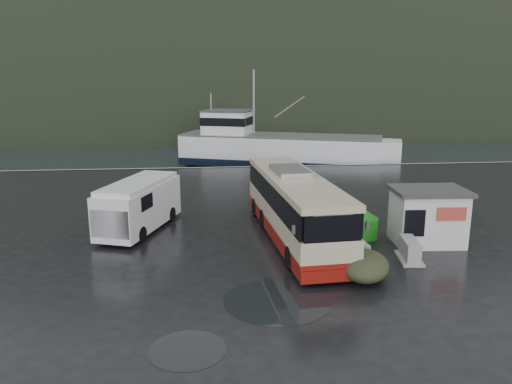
{
  "coord_description": "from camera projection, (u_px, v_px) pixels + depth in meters",
  "views": [
    {
      "loc": [
        -3.22,
        -20.82,
        7.46
      ],
      "look_at": [
        -0.81,
        3.6,
        1.7
      ],
      "focal_mm": 35.0,
      "sensor_mm": 36.0,
      "label": 1
    }
  ],
  "objects": [
    {
      "name": "jersey_barrier_a",
      "position": [
        357.0,
        259.0,
        20.75
      ],
      "size": [
        0.95,
        1.68,
        0.81
      ],
      "primitive_type": null,
      "rotation": [
        0.0,
        0.0,
        0.09
      ],
      "color": "#999993",
      "rests_on": "ground"
    },
    {
      "name": "dome_tent",
      "position": [
        364.0,
        278.0,
        18.8
      ],
      "size": [
        2.57,
        3.02,
        1.01
      ],
      "primitive_type": null,
      "rotation": [
        0.0,
        0.0,
        -0.33
      ],
      "color": "#323821",
      "rests_on": "ground"
    },
    {
      "name": "waste_bin_left",
      "position": [
        325.0,
        248.0,
        22.09
      ],
      "size": [
        1.21,
        1.21,
        1.35
      ],
      "primitive_type": null,
      "rotation": [
        0.0,
        0.0,
        0.3
      ],
      "color": "#167414",
      "rests_on": "ground"
    },
    {
      "name": "coach_bus",
      "position": [
        294.0,
        238.0,
        23.42
      ],
      "size": [
        3.71,
        11.5,
        3.19
      ],
      "primitive_type": null,
      "rotation": [
        0.0,
        0.0,
        0.08
      ],
      "color": "#BEB08F",
      "rests_on": "ground"
    },
    {
      "name": "jersey_barrier_b",
      "position": [
        409.0,
        260.0,
        20.67
      ],
      "size": [
        1.13,
        1.87,
        0.88
      ],
      "primitive_type": null,
      "rotation": [
        0.0,
        0.0,
        -0.15
      ],
      "color": "#999993",
      "rests_on": "ground"
    },
    {
      "name": "puddles",
      "position": [
        355.0,
        264.0,
        20.15
      ],
      "size": [
        16.41,
        14.65,
        0.01
      ],
      "color": "black",
      "rests_on": "ground"
    },
    {
      "name": "white_van",
      "position": [
        141.0,
        230.0,
        24.71
      ],
      "size": [
        3.86,
        6.3,
        2.49
      ],
      "primitive_type": null,
      "rotation": [
        0.0,
        0.0,
        -0.33
      ],
      "color": "silver",
      "rests_on": "ground"
    },
    {
      "name": "quay_edge",
      "position": [
        246.0,
        167.0,
        41.56
      ],
      "size": [
        160.0,
        0.6,
        1.5
      ],
      "primitive_type": "cube",
      "color": "#999993",
      "rests_on": "ground"
    },
    {
      "name": "ticket_kiosk",
      "position": [
        425.0,
        243.0,
        22.75
      ],
      "size": [
        3.39,
        2.65,
        2.54
      ],
      "primitive_type": null,
      "rotation": [
        0.0,
        0.0,
        -0.06
      ],
      "color": "silver",
      "rests_on": "ground"
    },
    {
      "name": "waste_bin_right",
      "position": [
        362.0,
        239.0,
        23.34
      ],
      "size": [
        1.22,
        1.22,
        1.45
      ],
      "primitive_type": null,
      "rotation": [
        0.0,
        0.0,
        0.19
      ],
      "color": "#167414",
      "rests_on": "ground"
    },
    {
      "name": "fishing_trawler",
      "position": [
        280.0,
        152.0,
        49.43
      ],
      "size": [
        23.46,
        12.7,
        9.25
      ],
      "primitive_type": null,
      "rotation": [
        0.0,
        0.0,
        -0.35
      ],
      "color": "silver",
      "rests_on": "ground"
    },
    {
      "name": "harbor_water",
      "position": [
        219.0,
        105.0,
        128.75
      ],
      "size": [
        300.0,
        180.0,
        0.02
      ],
      "primitive_type": "cube",
      "color": "black",
      "rests_on": "ground"
    },
    {
      "name": "headland",
      "position": [
        231.0,
        89.0,
        265.34
      ],
      "size": [
        780.0,
        540.0,
        570.0
      ],
      "primitive_type": "ellipsoid",
      "color": "black",
      "rests_on": "ground"
    },
    {
      "name": "ground",
      "position": [
        282.0,
        247.0,
        22.19
      ],
      "size": [
        160.0,
        160.0,
        0.0
      ],
      "primitive_type": "plane",
      "color": "black",
      "rests_on": "ground"
    }
  ]
}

